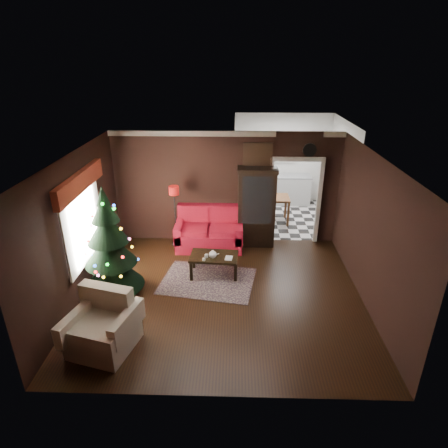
{
  "coord_description": "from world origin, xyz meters",
  "views": [
    {
      "loc": [
        0.22,
        -6.41,
        4.42
      ],
      "look_at": [
        0.0,
        0.9,
        1.15
      ],
      "focal_mm": 30.53,
      "sensor_mm": 36.0,
      "label": 1
    }
  ],
  "objects_px": {
    "floor_lamp": "(175,216)",
    "coffee_table": "(214,265)",
    "loveseat": "(209,229)",
    "teapot": "(213,254)",
    "armchair": "(102,324)",
    "curio_cabinet": "(256,209)",
    "kitchen_table": "(276,209)",
    "wall_clock": "(310,150)",
    "christmas_tree": "(109,246)"
  },
  "relations": [
    {
      "from": "floor_lamp",
      "to": "coffee_table",
      "type": "distance_m",
      "value": 1.73
    },
    {
      "from": "curio_cabinet",
      "to": "teapot",
      "type": "relative_size",
      "value": 10.19
    },
    {
      "from": "curio_cabinet",
      "to": "kitchen_table",
      "type": "relative_size",
      "value": 2.53
    },
    {
      "from": "christmas_tree",
      "to": "wall_clock",
      "type": "bearing_deg",
      "value": 30.33
    },
    {
      "from": "curio_cabinet",
      "to": "christmas_tree",
      "type": "height_order",
      "value": "christmas_tree"
    },
    {
      "from": "floor_lamp",
      "to": "kitchen_table",
      "type": "distance_m",
      "value": 3.13
    },
    {
      "from": "christmas_tree",
      "to": "teapot",
      "type": "bearing_deg",
      "value": 17.53
    },
    {
      "from": "christmas_tree",
      "to": "kitchen_table",
      "type": "relative_size",
      "value": 3.03
    },
    {
      "from": "loveseat",
      "to": "christmas_tree",
      "type": "bearing_deg",
      "value": -131.46
    },
    {
      "from": "curio_cabinet",
      "to": "coffee_table",
      "type": "height_order",
      "value": "curio_cabinet"
    },
    {
      "from": "kitchen_table",
      "to": "curio_cabinet",
      "type": "bearing_deg",
      "value": -114.44
    },
    {
      "from": "christmas_tree",
      "to": "teapot",
      "type": "height_order",
      "value": "christmas_tree"
    },
    {
      "from": "kitchen_table",
      "to": "loveseat",
      "type": "bearing_deg",
      "value": -137.49
    },
    {
      "from": "wall_clock",
      "to": "kitchen_table",
      "type": "bearing_deg",
      "value": 113.75
    },
    {
      "from": "floor_lamp",
      "to": "coffee_table",
      "type": "relative_size",
      "value": 1.5
    },
    {
      "from": "curio_cabinet",
      "to": "wall_clock",
      "type": "distance_m",
      "value": 1.88
    },
    {
      "from": "curio_cabinet",
      "to": "kitchen_table",
      "type": "xyz_separation_m",
      "value": [
        0.65,
        1.43,
        -0.57
      ]
    },
    {
      "from": "armchair",
      "to": "kitchen_table",
      "type": "height_order",
      "value": "armchair"
    },
    {
      "from": "wall_clock",
      "to": "teapot",
      "type": "bearing_deg",
      "value": -140.44
    },
    {
      "from": "loveseat",
      "to": "teapot",
      "type": "relative_size",
      "value": 9.12
    },
    {
      "from": "loveseat",
      "to": "floor_lamp",
      "type": "xyz_separation_m",
      "value": [
        -0.82,
        -0.01,
        0.33
      ]
    },
    {
      "from": "floor_lamp",
      "to": "coffee_table",
      "type": "height_order",
      "value": "floor_lamp"
    },
    {
      "from": "loveseat",
      "to": "floor_lamp",
      "type": "relative_size",
      "value": 1.12
    },
    {
      "from": "loveseat",
      "to": "coffee_table",
      "type": "xyz_separation_m",
      "value": [
        0.19,
        -1.29,
        -0.26
      ]
    },
    {
      "from": "christmas_tree",
      "to": "teapot",
      "type": "relative_size",
      "value": 12.19
    },
    {
      "from": "teapot",
      "to": "armchair",
      "type": "bearing_deg",
      "value": -126.76
    },
    {
      "from": "coffee_table",
      "to": "armchair",
      "type": "bearing_deg",
      "value": -125.7
    },
    {
      "from": "curio_cabinet",
      "to": "wall_clock",
      "type": "xyz_separation_m",
      "value": [
        1.2,
        0.18,
        1.43
      ]
    },
    {
      "from": "floor_lamp",
      "to": "wall_clock",
      "type": "bearing_deg",
      "value": 7.41
    },
    {
      "from": "curio_cabinet",
      "to": "coffee_table",
      "type": "xyz_separation_m",
      "value": [
        -0.96,
        -1.51,
        -0.71
      ]
    },
    {
      "from": "curio_cabinet",
      "to": "wall_clock",
      "type": "height_order",
      "value": "wall_clock"
    },
    {
      "from": "wall_clock",
      "to": "kitchen_table",
      "type": "distance_m",
      "value": 2.43
    },
    {
      "from": "kitchen_table",
      "to": "floor_lamp",
      "type": "bearing_deg",
      "value": -147.57
    },
    {
      "from": "wall_clock",
      "to": "loveseat",
      "type": "bearing_deg",
      "value": -170.34
    },
    {
      "from": "christmas_tree",
      "to": "armchair",
      "type": "xyz_separation_m",
      "value": [
        0.3,
        -1.59,
        -0.59
      ]
    },
    {
      "from": "loveseat",
      "to": "floor_lamp",
      "type": "distance_m",
      "value": 0.88
    },
    {
      "from": "armchair",
      "to": "teapot",
      "type": "relative_size",
      "value": 5.3
    },
    {
      "from": "curio_cabinet",
      "to": "kitchen_table",
      "type": "distance_m",
      "value": 1.67
    },
    {
      "from": "floor_lamp",
      "to": "armchair",
      "type": "height_order",
      "value": "floor_lamp"
    },
    {
      "from": "curio_cabinet",
      "to": "teapot",
      "type": "bearing_deg",
      "value": -121.16
    },
    {
      "from": "curio_cabinet",
      "to": "coffee_table",
      "type": "distance_m",
      "value": 1.93
    },
    {
      "from": "kitchen_table",
      "to": "coffee_table",
      "type": "bearing_deg",
      "value": -118.76
    },
    {
      "from": "loveseat",
      "to": "curio_cabinet",
      "type": "height_order",
      "value": "curio_cabinet"
    },
    {
      "from": "floor_lamp",
      "to": "wall_clock",
      "type": "height_order",
      "value": "wall_clock"
    },
    {
      "from": "wall_clock",
      "to": "coffee_table",
      "type": "bearing_deg",
      "value": -142.02
    },
    {
      "from": "floor_lamp",
      "to": "armchair",
      "type": "bearing_deg",
      "value": -100.5
    },
    {
      "from": "armchair",
      "to": "curio_cabinet",
      "type": "bearing_deg",
      "value": 70.86
    },
    {
      "from": "coffee_table",
      "to": "wall_clock",
      "type": "distance_m",
      "value": 3.48
    },
    {
      "from": "wall_clock",
      "to": "kitchen_table",
      "type": "height_order",
      "value": "wall_clock"
    },
    {
      "from": "curio_cabinet",
      "to": "teapot",
      "type": "distance_m",
      "value": 1.93
    }
  ]
}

